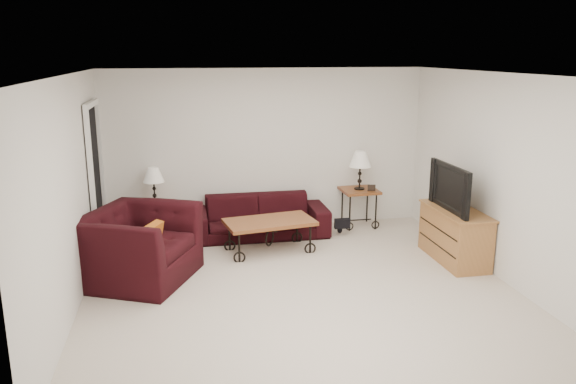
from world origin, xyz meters
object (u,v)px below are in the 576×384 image
(lamp_left, at_px, (154,185))
(backpack, at_px, (340,218))
(television, at_px, (457,187))
(tv_stand, at_px, (454,235))
(side_table_left, at_px, (156,221))
(sofa, at_px, (259,216))
(coffee_table, at_px, (270,236))
(lamp_right, at_px, (360,170))
(side_table_right, at_px, (359,208))
(armchair, at_px, (139,246))

(lamp_left, relative_size, backpack, 1.14)
(television, bearing_deg, tv_stand, 90.00)
(side_table_left, bearing_deg, backpack, -6.16)
(tv_stand, xyz_separation_m, backpack, (-1.18, 1.41, -0.11))
(side_table_left, bearing_deg, sofa, -6.67)
(coffee_table, bearing_deg, sofa, 93.37)
(tv_stand, bearing_deg, sofa, 147.67)
(side_table_left, height_order, lamp_left, lamp_left)
(lamp_right, xyz_separation_m, coffee_table, (-1.59, -0.91, -0.69))
(lamp_right, relative_size, backpack, 1.28)
(lamp_left, bearing_deg, television, -23.50)
(coffee_table, bearing_deg, side_table_right, 29.75)
(tv_stand, bearing_deg, backpack, 129.90)
(tv_stand, relative_size, backpack, 2.47)
(television, bearing_deg, lamp_right, -155.92)
(sofa, height_order, side_table_right, side_table_right)
(lamp_left, distance_m, television, 4.30)
(lamp_right, bearing_deg, lamp_left, 180.00)
(side_table_right, relative_size, coffee_table, 0.50)
(side_table_right, bearing_deg, television, -65.92)
(backpack, bearing_deg, armchair, -150.41)
(lamp_right, distance_m, armchair, 3.71)
(lamp_left, height_order, backpack, lamp_left)
(side_table_right, height_order, backpack, side_table_right)
(side_table_right, distance_m, backpack, 0.50)
(armchair, bearing_deg, lamp_left, 19.91)
(lamp_left, height_order, television, television)
(lamp_right, bearing_deg, side_table_right, 0.00)
(side_table_right, height_order, lamp_right, lamp_right)
(coffee_table, xyz_separation_m, backpack, (1.20, 0.61, 0.01))
(sofa, distance_m, backpack, 1.25)
(lamp_right, xyz_separation_m, armchair, (-3.32, -1.60, -0.48))
(coffee_table, bearing_deg, armchair, -158.35)
(lamp_left, relative_size, television, 0.51)
(armchair, height_order, tv_stand, armchair)
(lamp_right, bearing_deg, television, -65.92)
(lamp_right, bearing_deg, armchair, -154.32)
(side_table_left, relative_size, television, 0.51)
(tv_stand, bearing_deg, side_table_left, 156.61)
(lamp_left, xyz_separation_m, coffee_table, (1.58, -0.91, -0.59))
(side_table_left, bearing_deg, coffee_table, -29.93)
(television, height_order, backpack, television)
(side_table_right, height_order, coffee_table, side_table_right)
(backpack, bearing_deg, lamp_left, 179.53)
(backpack, bearing_deg, television, -44.90)
(lamp_left, bearing_deg, side_table_left, 0.00)
(coffee_table, bearing_deg, tv_stand, -18.64)
(side_table_right, height_order, tv_stand, tv_stand)
(side_table_right, relative_size, television, 0.58)
(lamp_left, xyz_separation_m, backpack, (2.78, -0.30, -0.58))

